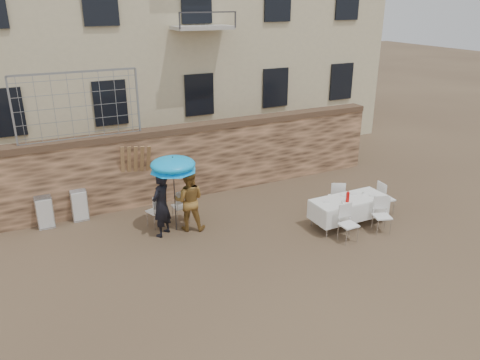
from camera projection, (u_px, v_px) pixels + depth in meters
name	position (u px, v px, depth m)	size (l,w,h in m)	color
ground	(267.00, 272.00, 10.57)	(80.00, 80.00, 0.00)	brown
stone_wall	(188.00, 161.00, 14.34)	(13.00, 0.50, 2.20)	brown
chain_link_fence	(78.00, 107.00, 12.37)	(3.20, 0.06, 1.80)	gray
man_suit	(161.00, 205.00, 11.94)	(0.63, 0.41, 1.72)	black
woman_dress	(189.00, 200.00, 12.25)	(0.81, 0.63, 1.68)	#C78B3C
umbrella	(173.00, 167.00, 11.85)	(1.20, 1.20, 1.90)	#3F3F44
couple_chair_left	(156.00, 210.00, 12.53)	(0.48, 0.48, 0.96)	white
couple_chair_right	(181.00, 205.00, 12.82)	(0.48, 0.48, 0.96)	white
banquet_table	(350.00, 200.00, 12.54)	(2.10, 0.85, 0.78)	white
soda_bottle	(348.00, 197.00, 12.27)	(0.09, 0.09, 0.26)	red
table_chair_front_left	(349.00, 224.00, 11.76)	(0.48, 0.48, 0.96)	white
table_chair_front_right	(382.00, 215.00, 12.21)	(0.48, 0.48, 0.96)	white
table_chair_back	(336.00, 196.00, 13.38)	(0.48, 0.48, 0.96)	white
table_chair_side	(386.00, 198.00, 13.30)	(0.48, 0.48, 0.96)	white
chair_stack_left	(44.00, 210.00, 12.60)	(0.46, 0.47, 0.92)	white
chair_stack_right	(79.00, 203.00, 12.97)	(0.46, 0.40, 0.92)	white
wood_planks	(134.00, 175.00, 13.50)	(0.70, 0.20, 2.00)	#A37749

